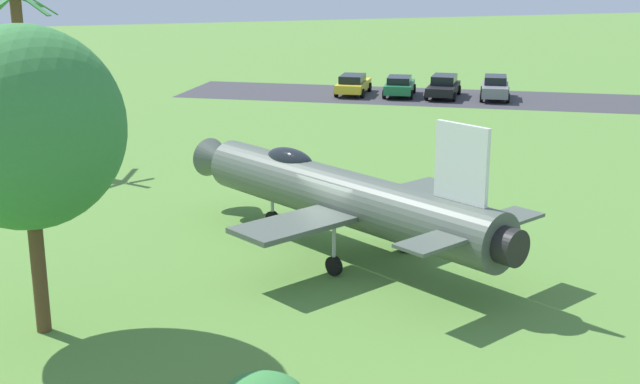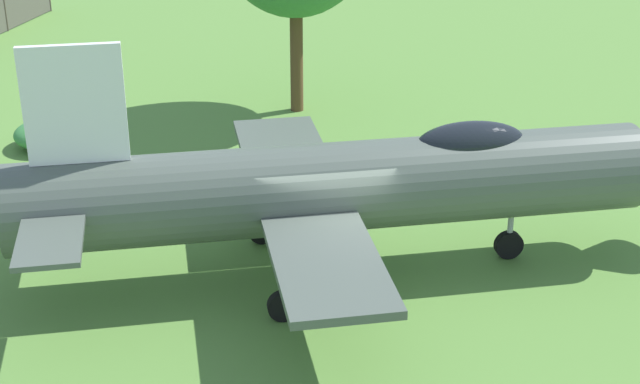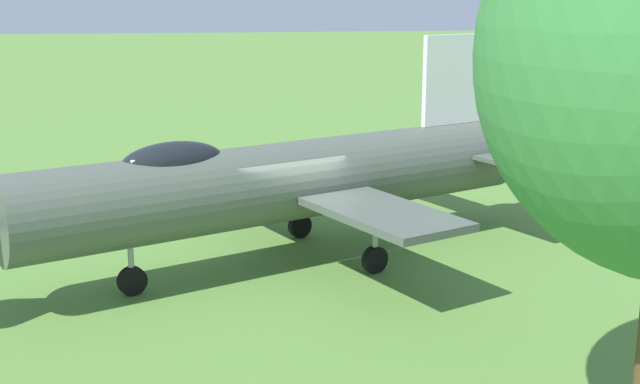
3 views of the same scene
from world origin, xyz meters
TOP-DOWN VIEW (x-y plane):
  - ground_plane at (0.00, 0.00)m, footprint 200.00×200.00m
  - display_jet at (0.16, -0.36)m, footprint 8.99×13.64m
  - shrub_near_fence at (4.96, 8.97)m, footprint 1.78×1.88m

SIDE VIEW (x-z plane):
  - ground_plane at x=0.00m, z-range 0.00..0.00m
  - shrub_near_fence at x=4.96m, z-range 0.00..0.73m
  - display_jet at x=0.16m, z-range -0.55..4.44m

